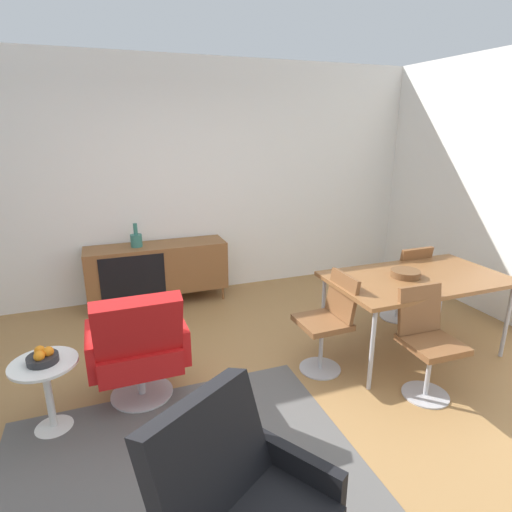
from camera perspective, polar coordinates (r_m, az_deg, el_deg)
ground_plane at (r=3.28m, az=-1.82°, el=-20.89°), size 8.32×8.32×0.00m
wall_back at (r=5.15m, az=-11.38°, el=9.97°), size 6.80×0.12×2.80m
sideboard at (r=5.03m, az=-13.34°, el=-1.58°), size 1.60×0.45×0.72m
vase_cobalt at (r=4.91m, az=-16.09°, el=2.19°), size 0.13×0.13×0.27m
dining_table at (r=4.03m, az=21.16°, el=-3.21°), size 1.60×0.90×0.74m
wooden_bowl_on_table at (r=3.96m, az=19.80°, el=-2.28°), size 0.26×0.26×0.06m
dining_chair_front_left at (r=3.52m, az=22.39°, el=-10.39°), size 0.41×0.44×0.86m
dining_chair_near_window at (r=3.62m, az=9.93°, el=-8.50°), size 0.43×0.41×0.86m
dining_chair_back_right at (r=4.72m, az=19.68°, el=-3.05°), size 0.41×0.43×0.86m
lounge_chair_red at (r=3.29m, az=-15.83°, el=-11.75°), size 0.73×0.66×0.95m
side_table_round at (r=3.30m, az=-26.65°, el=-15.83°), size 0.44×0.44×0.52m
fruit_bowl at (r=3.19m, az=-27.21°, el=-12.20°), size 0.20×0.20×0.11m
area_rug at (r=2.93m, az=-10.15°, el=-26.80°), size 2.20×1.70×0.01m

